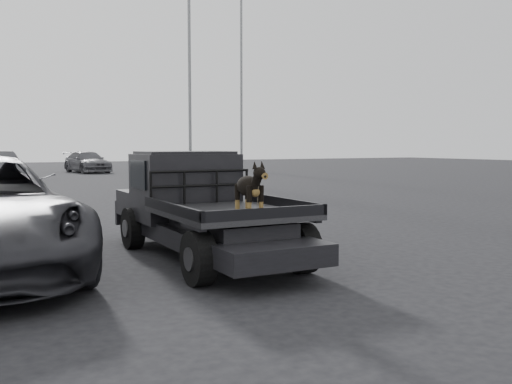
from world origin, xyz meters
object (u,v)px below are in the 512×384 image
flatbed_ute (206,231)px  floodlight_mid (189,57)px  distant_car_b (87,162)px  floodlight_far (241,58)px  dog (249,191)px

flatbed_ute → floodlight_mid: size_ratio=0.41×
distant_car_b → floodlight_mid: size_ratio=0.38×
flatbed_ute → floodlight_far: bearing=62.5°
distant_car_b → flatbed_ute: bearing=-107.4°
floodlight_mid → floodlight_far: size_ratio=0.84×
dog → distant_car_b: dog is taller
dog → floodlight_mid: size_ratio=0.06×
flatbed_ute → floodlight_far: size_ratio=0.34×
dog → distant_car_b: bearing=82.1°
dog → floodlight_far: size_ratio=0.05×
distant_car_b → floodlight_mid: bearing=-72.2°
dog → distant_car_b: (4.74, 33.97, -0.56)m
dog → distant_car_b: 34.30m
flatbed_ute → dog: (-0.15, -1.88, 0.83)m
distant_car_b → floodlight_mid: 11.56m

